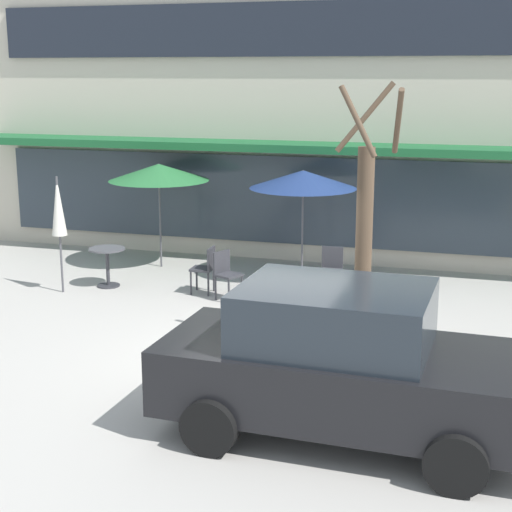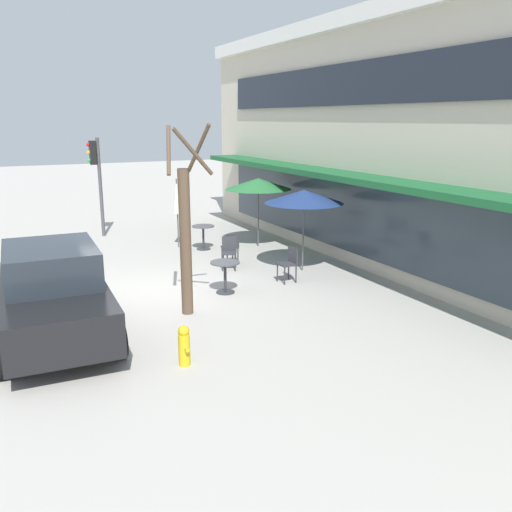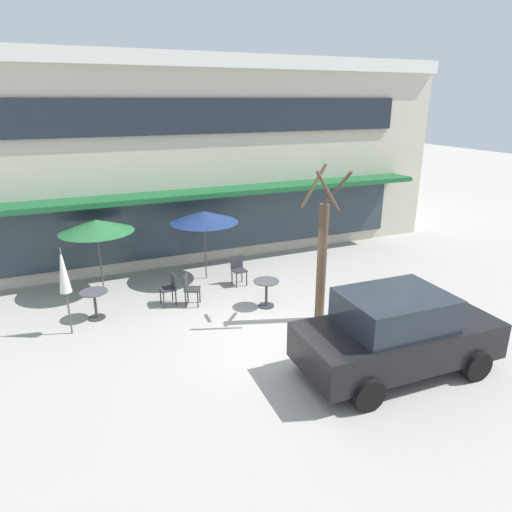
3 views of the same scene
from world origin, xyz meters
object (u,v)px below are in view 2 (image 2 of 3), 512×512
cafe_table_near_wall (203,233)px  fire_hydrant (184,345)px  cafe_table_streetside (225,272)px  patio_umbrella_corner_open (304,197)px  patio_umbrella_cream_folded (258,184)px  cafe_chair_0 (231,246)px  patio_umbrella_green_folded (177,197)px  street_tree (186,233)px  traffic_light_pole (96,171)px  parked_sedan (54,294)px  cafe_chair_2 (229,250)px  cafe_chair_1 (289,262)px

cafe_table_near_wall → fire_hydrant: size_ratio=1.08×
cafe_table_streetside → patio_umbrella_corner_open: size_ratio=0.35×
cafe_table_streetside → patio_umbrella_corner_open: (-0.88, 2.66, 1.51)m
patio_umbrella_cream_folded → cafe_chair_0: bearing=-45.7°
cafe_table_near_wall → patio_umbrella_corner_open: bearing=23.9°
patio_umbrella_green_folded → street_tree: bearing=-16.5°
cafe_table_streetside → patio_umbrella_cream_folded: patio_umbrella_cream_folded is taller
cafe_table_streetside → cafe_chair_0: 2.66m
patio_umbrella_cream_folded → traffic_light_pole: size_ratio=0.65×
patio_umbrella_corner_open → traffic_light_pole: traffic_light_pole is taller
parked_sedan → fire_hydrant: size_ratio=6.05×
cafe_table_near_wall → cafe_table_streetside: same height
cafe_table_near_wall → traffic_light_pole: 4.66m
patio_umbrella_corner_open → street_tree: bearing=-65.1°
cafe_table_streetside → fire_hydrant: cafe_table_streetside is taller
street_tree → parked_sedan: bearing=-85.8°
cafe_chair_0 → patio_umbrella_green_folded: bearing=-165.2°
cafe_table_streetside → street_tree: size_ratio=0.19×
cafe_chair_2 → traffic_light_pole: bearing=-158.4°
cafe_chair_0 → cafe_chair_1: same height
patio_umbrella_corner_open → cafe_chair_0: 2.58m
patio_umbrella_green_folded → traffic_light_pole: 3.49m
parked_sedan → fire_hydrant: parked_sedan is taller
cafe_table_streetside → patio_umbrella_corner_open: 3.18m
cafe_chair_0 → cafe_chair_1: bearing=15.3°
cafe_table_streetside → patio_umbrella_corner_open: bearing=108.3°
cafe_chair_0 → cafe_table_streetside: bearing=-26.7°
cafe_chair_2 → fire_hydrant: bearing=-30.6°
cafe_table_streetside → parked_sedan: 4.09m
cafe_chair_2 → patio_umbrella_cream_folded: bearing=137.5°
traffic_light_pole → patio_umbrella_green_folded: bearing=34.1°
patio_umbrella_corner_open → fire_hydrant: size_ratio=3.12×
cafe_chair_0 → cafe_chair_2: 0.54m
cafe_table_near_wall → parked_sedan: parked_sedan is taller
cafe_table_near_wall → cafe_chair_2: size_ratio=0.85×
patio_umbrella_cream_folded → patio_umbrella_green_folded: bearing=-112.8°
patio_umbrella_cream_folded → cafe_table_streetside: bearing=-35.6°
cafe_table_streetside → cafe_chair_1: 1.81m
patio_umbrella_corner_open → street_tree: size_ratio=0.56×
traffic_light_pole → cafe_table_streetside: bearing=10.3°
cafe_table_streetside → cafe_chair_2: (-1.90, 0.93, 0.01)m
cafe_table_streetside → cafe_chair_2: 2.12m
cafe_chair_1 → cafe_chair_2: bearing=-153.8°
patio_umbrella_cream_folded → parked_sedan: (5.15, -6.78, -1.14)m
patio_umbrella_corner_open → traffic_light_pole: size_ratio=0.65×
cafe_chair_0 → traffic_light_pole: size_ratio=0.26×
fire_hydrant → cafe_chair_0: bearing=149.5°
cafe_table_near_wall → fire_hydrant: bearing=-23.0°
street_tree → cafe_chair_2: bearing=142.4°
parked_sedan → street_tree: bearing=94.2°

